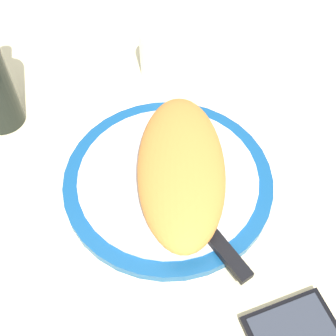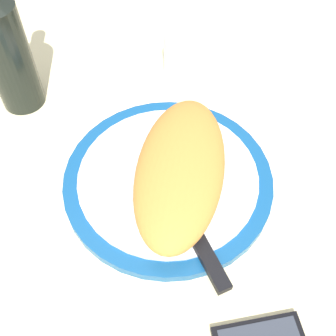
# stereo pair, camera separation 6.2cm
# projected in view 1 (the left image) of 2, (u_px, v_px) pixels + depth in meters

# --- Properties ---
(ground_plane) EXTENTS (1.50, 1.50, 0.03)m
(ground_plane) POSITION_uv_depth(u_px,v_px,m) (168.00, 188.00, 0.66)
(ground_plane) COLOR beige
(plate) EXTENTS (0.32, 0.32, 0.02)m
(plate) POSITION_uv_depth(u_px,v_px,m) (168.00, 179.00, 0.64)
(plate) COLOR navy
(plate) RESTS_ON ground_plane
(calzone) EXTENTS (0.28, 0.14, 0.06)m
(calzone) POSITION_uv_depth(u_px,v_px,m) (181.00, 167.00, 0.61)
(calzone) COLOR orange
(calzone) RESTS_ON plate
(fork) EXTENTS (0.16, 0.03, 0.00)m
(fork) POSITION_uv_depth(u_px,v_px,m) (130.00, 186.00, 0.62)
(fork) COLOR silver
(fork) RESTS_ON plate
(knife) EXTENTS (0.21, 0.17, 0.01)m
(knife) POSITION_uv_depth(u_px,v_px,m) (206.00, 229.00, 0.58)
(knife) COLOR silver
(knife) RESTS_ON plate
(smartphone) EXTENTS (0.11, 0.13, 0.01)m
(smartphone) POSITION_uv_depth(u_px,v_px,m) (292.00, 330.00, 0.52)
(smartphone) COLOR black
(smartphone) RESTS_ON ground_plane
(water_glass) EXTENTS (0.07, 0.07, 0.09)m
(water_glass) POSITION_uv_depth(u_px,v_px,m) (160.00, 56.00, 0.77)
(water_glass) COLOR silver
(water_glass) RESTS_ON ground_plane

